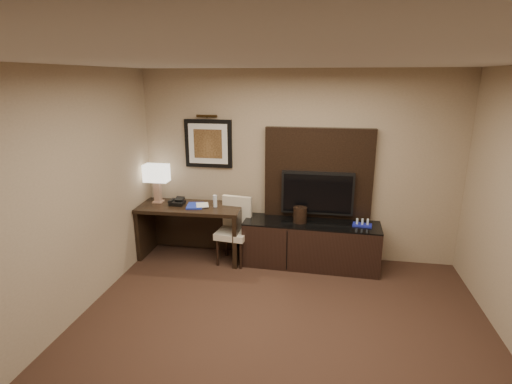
% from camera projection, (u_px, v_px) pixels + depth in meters
% --- Properties ---
extents(floor, '(4.50, 5.00, 0.01)m').
position_uv_depth(floor, '(273.00, 367.00, 3.70)').
color(floor, '#331F17').
rests_on(floor, ground).
extents(ceiling, '(4.50, 5.00, 0.01)m').
position_uv_depth(ceiling, '(278.00, 60.00, 2.95)').
color(ceiling, silver).
rests_on(ceiling, wall_back).
extents(wall_back, '(4.50, 0.01, 2.70)m').
position_uv_depth(wall_back, '(297.00, 167.00, 5.69)').
color(wall_back, '#9E886B').
rests_on(wall_back, floor).
extents(wall_left, '(0.01, 5.00, 2.70)m').
position_uv_depth(wall_left, '(35.00, 215.00, 3.69)').
color(wall_left, '#9E886B').
rests_on(wall_left, floor).
extents(desk, '(1.51, 0.69, 0.80)m').
position_uv_depth(desk, '(192.00, 231.00, 5.86)').
color(desk, black).
rests_on(desk, floor).
extents(credenza, '(1.89, 0.58, 0.64)m').
position_uv_depth(credenza, '(311.00, 244.00, 5.60)').
color(credenza, black).
rests_on(credenza, floor).
extents(tv_wall_panel, '(1.50, 0.12, 1.30)m').
position_uv_depth(tv_wall_panel, '(318.00, 174.00, 5.61)').
color(tv_wall_panel, black).
rests_on(tv_wall_panel, wall_back).
extents(tv, '(1.00, 0.08, 0.60)m').
position_uv_depth(tv, '(317.00, 193.00, 5.58)').
color(tv, black).
rests_on(tv, tv_wall_panel).
extents(artwork, '(0.70, 0.04, 0.70)m').
position_uv_depth(artwork, '(208.00, 144.00, 5.80)').
color(artwork, black).
rests_on(artwork, wall_back).
extents(picture_light, '(0.04, 0.04, 0.30)m').
position_uv_depth(picture_light, '(207.00, 116.00, 5.65)').
color(picture_light, '#3B2912').
rests_on(picture_light, wall_back).
extents(desk_chair, '(0.49, 0.55, 0.90)m').
position_uv_depth(desk_chair, '(233.00, 233.00, 5.67)').
color(desk_chair, beige).
rests_on(desk_chair, floor).
extents(table_lamp, '(0.38, 0.22, 0.62)m').
position_uv_depth(table_lamp, '(157.00, 182.00, 5.83)').
color(table_lamp, tan).
rests_on(table_lamp, desk).
extents(desk_phone, '(0.21, 0.19, 0.10)m').
position_uv_depth(desk_phone, '(177.00, 201.00, 5.79)').
color(desk_phone, black).
rests_on(desk_phone, desk).
extents(blue_folder, '(0.28, 0.34, 0.02)m').
position_uv_depth(blue_folder, '(195.00, 206.00, 5.72)').
color(blue_folder, '#192BA4').
rests_on(blue_folder, desk).
extents(book, '(0.17, 0.08, 0.23)m').
position_uv_depth(book, '(196.00, 199.00, 5.69)').
color(book, beige).
rests_on(book, desk).
extents(water_bottle, '(0.07, 0.07, 0.17)m').
position_uv_depth(water_bottle, '(215.00, 201.00, 5.68)').
color(water_bottle, silver).
rests_on(water_bottle, desk).
extents(ice_bucket, '(0.24, 0.24, 0.21)m').
position_uv_depth(ice_bucket, '(300.00, 215.00, 5.51)').
color(ice_bucket, black).
rests_on(ice_bucket, credenza).
extents(minibar_tray, '(0.27, 0.18, 0.09)m').
position_uv_depth(minibar_tray, '(362.00, 223.00, 5.39)').
color(minibar_tray, '#161E93').
rests_on(minibar_tray, credenza).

